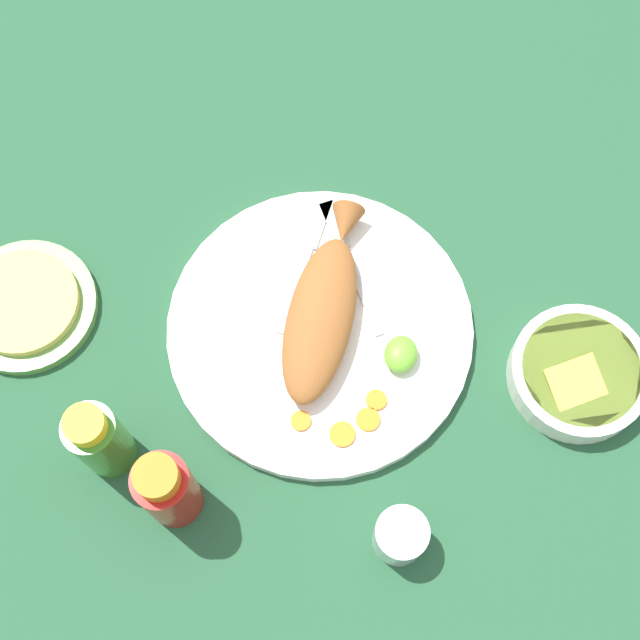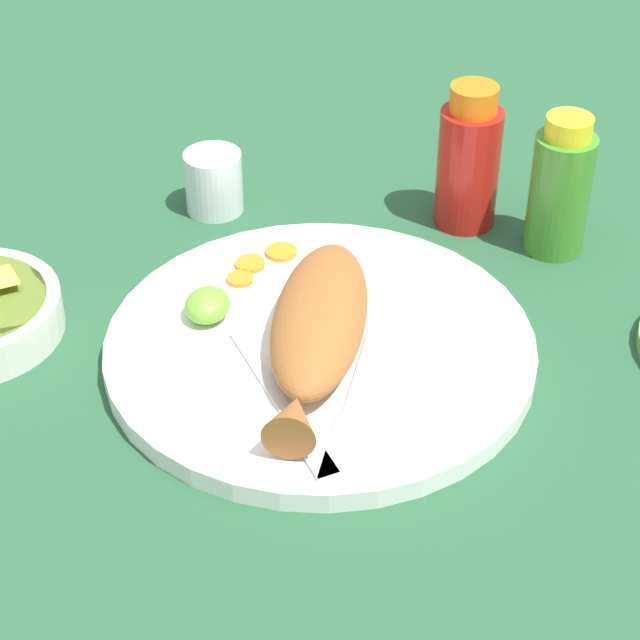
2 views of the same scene
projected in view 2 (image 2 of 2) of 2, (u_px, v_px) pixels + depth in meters
name	position (u px, v px, depth m)	size (l,w,h in m)	color
ground_plane	(320.00, 356.00, 0.97)	(4.00, 4.00, 0.00)	#235133
main_plate	(320.00, 348.00, 0.96)	(0.36, 0.36, 0.02)	white
fried_fish	(318.00, 326.00, 0.94)	(0.25, 0.08, 0.05)	#935628
fork_near	(350.00, 410.00, 0.89)	(0.19, 0.02, 0.00)	silver
fork_far	(286.00, 410.00, 0.89)	(0.16, 0.11, 0.00)	silver
carrot_slice_near	(333.00, 259.00, 1.05)	(0.02, 0.02, 0.00)	orange
carrot_slice_mid	(250.00, 264.00, 1.04)	(0.03, 0.03, 0.00)	orange
carrot_slice_far	(281.00, 252.00, 1.06)	(0.03, 0.03, 0.00)	orange
carrot_slice_extra	(240.00, 279.00, 1.03)	(0.02, 0.02, 0.00)	orange
lime_wedge_main	(208.00, 305.00, 0.98)	(0.05, 0.04, 0.02)	#6BB233
hot_sauce_bottle_red	(469.00, 161.00, 1.10)	(0.06, 0.06, 0.14)	#B21914
hot_sauce_bottle_green	(560.00, 188.00, 1.06)	(0.06, 0.06, 0.14)	#3D8428
salt_cup	(214.00, 185.00, 1.14)	(0.06, 0.06, 0.06)	silver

